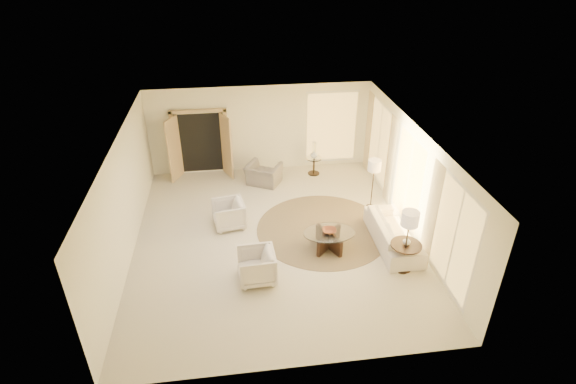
{
  "coord_description": "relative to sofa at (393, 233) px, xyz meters",
  "views": [
    {
      "loc": [
        -0.91,
        -9.36,
        6.75
      ],
      "look_at": [
        0.4,
        0.4,
        1.1
      ],
      "focal_mm": 28.0,
      "sensor_mm": 36.0,
      "label": 1
    }
  ],
  "objects": [
    {
      "name": "end_vase",
      "position": [
        -0.06,
        -0.93,
        0.42
      ],
      "size": [
        0.21,
        0.21,
        0.19
      ],
      "primitive_type": "imported",
      "rotation": [
        0.0,
        0.0,
        -0.23
      ],
      "color": "white",
      "rests_on": "end_table"
    },
    {
      "name": "window_back_corner",
      "position": [
        -0.6,
        4.59,
        1.02
      ],
      "size": [
        1.7,
        0.1,
        2.4
      ],
      "primitive_type": null,
      "color": "#FFCD66",
      "rests_on": "room"
    },
    {
      "name": "floor_lamp_near",
      "position": [
        -0.03,
        1.77,
        0.94
      ],
      "size": [
        0.36,
        0.36,
        1.49
      ],
      "rotation": [
        0.0,
        0.0,
        -0.39
      ],
      "color": "black",
      "rests_on": "room"
    },
    {
      "name": "french_doors",
      "position": [
        -4.8,
        4.46,
        0.74
      ],
      "size": [
        1.95,
        0.66,
        2.16
      ],
      "color": "tan",
      "rests_on": "room"
    },
    {
      "name": "end_table",
      "position": [
        -0.06,
        -0.93,
        0.13
      ],
      "size": [
        0.71,
        0.71,
        0.67
      ],
      "rotation": [
        0.0,
        0.0,
        -0.39
      ],
      "color": "black",
      "rests_on": "room"
    },
    {
      "name": "area_rug",
      "position": [
        -1.6,
        0.86,
        -0.32
      ],
      "size": [
        3.9,
        3.9,
        0.01
      ],
      "primitive_type": "cylinder",
      "rotation": [
        0.0,
        0.0,
        0.13
      ],
      "color": "#423422",
      "rests_on": "room"
    },
    {
      "name": "armchair_left",
      "position": [
        -4.04,
        1.36,
        0.07
      ],
      "size": [
        0.85,
        0.89,
        0.81
      ],
      "primitive_type": "imported",
      "rotation": [
        0.0,
        0.0,
        -1.41
      ],
      "color": "silver",
      "rests_on": "room"
    },
    {
      "name": "windows_right",
      "position": [
        0.55,
        0.74,
        1.02
      ],
      "size": [
        0.1,
        6.4,
        2.4
      ],
      "primitive_type": null,
      "color": "#FFCD66",
      "rests_on": "room"
    },
    {
      "name": "bowl",
      "position": [
        -1.62,
        0.05,
        0.18
      ],
      "size": [
        0.37,
        0.37,
        0.08
      ],
      "primitive_type": "imported",
      "rotation": [
        0.0,
        0.0,
        -0.11
      ],
      "color": "brown",
      "rests_on": "coffee_table"
    },
    {
      "name": "side_table",
      "position": [
        -1.26,
        4.02,
        0.01
      ],
      "size": [
        0.49,
        0.49,
        0.57
      ],
      "rotation": [
        0.0,
        0.0,
        0.28
      ],
      "color": "black",
      "rests_on": "room"
    },
    {
      "name": "armchair_right",
      "position": [
        -3.46,
        -0.88,
        0.08
      ],
      "size": [
        0.78,
        0.83,
        0.82
      ],
      "primitive_type": "imported",
      "rotation": [
        0.0,
        0.0,
        -1.53
      ],
      "color": "silver",
      "rests_on": "room"
    },
    {
      "name": "room",
      "position": [
        -2.9,
        0.64,
        1.07
      ],
      "size": [
        7.04,
        8.04,
        2.83
      ],
      "color": "beige",
      "rests_on": "ground"
    },
    {
      "name": "side_vase",
      "position": [
        -1.26,
        4.02,
        0.37
      ],
      "size": [
        0.27,
        0.27,
        0.26
      ],
      "primitive_type": "imported",
      "rotation": [
        0.0,
        0.0,
        0.09
      ],
      "color": "white",
      "rests_on": "side_table"
    },
    {
      "name": "curtains_right",
      "position": [
        0.5,
        1.64,
        0.97
      ],
      "size": [
        0.06,
        5.2,
        2.6
      ],
      "primitive_type": null,
      "color": "beige",
      "rests_on": "room"
    },
    {
      "name": "floor_lamp_far",
      "position": [
        -0.12,
        -1.04,
        1.03
      ],
      "size": [
        0.39,
        0.39,
        1.6
      ],
      "rotation": [
        0.0,
        0.0,
        -0.1
      ],
      "color": "black",
      "rests_on": "room"
    },
    {
      "name": "sofa",
      "position": [
        0.0,
        0.0,
        0.0
      ],
      "size": [
        0.9,
        2.27,
        0.66
      ],
      "primitive_type": "imported",
      "rotation": [
        0.0,
        0.0,
        1.56
      ],
      "color": "silver",
      "rests_on": "room"
    },
    {
      "name": "coffee_table",
      "position": [
        -1.62,
        0.05,
        -0.03
      ],
      "size": [
        1.47,
        1.47,
        0.47
      ],
      "rotation": [
        0.0,
        0.0,
        -0.16
      ],
      "color": "black",
      "rests_on": "room"
    },
    {
      "name": "accent_chair",
      "position": [
        -2.92,
        3.59,
        0.1
      ],
      "size": [
        1.17,
        1.03,
        0.86
      ],
      "primitive_type": "imported",
      "rotation": [
        0.0,
        0.0,
        2.66
      ],
      "color": "gray",
      "rests_on": "room"
    }
  ]
}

